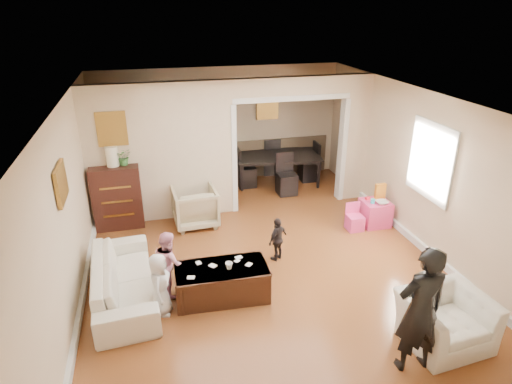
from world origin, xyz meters
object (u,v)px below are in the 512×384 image
object	(u,v)px
cyan_cup	(373,201)
play_table	(375,213)
armchair_back	(195,207)
coffee_cup	(229,266)
armchair_front	(445,320)
dining_table	(278,169)
child_kneel_b	(169,263)
sofa	(124,279)
dresser	(118,196)
adult_person	(420,310)
coffee_table	(222,282)
child_toddler	(278,239)
table_lamp	(112,156)
child_kneel_a	(160,285)

from	to	relation	value
cyan_cup	play_table	bearing A→B (deg)	26.57
armchair_back	coffee_cup	xyz separation A→B (m)	(0.19, -2.36, 0.16)
armchair_front	coffee_cup	distance (m)	2.82
dining_table	child_kneel_b	xyz separation A→B (m)	(-2.72, -3.60, 0.15)
sofa	cyan_cup	xyz separation A→B (m)	(4.42, 1.09, 0.21)
dresser	coffee_cup	size ratio (longest dim) A/B	11.71
coffee_cup	dresser	bearing A→B (deg)	120.23
armchair_back	cyan_cup	bearing A→B (deg)	161.41
armchair_back	coffee_cup	distance (m)	2.37
sofa	adult_person	bearing A→B (deg)	-127.31
coffee_table	child_toddler	bearing A→B (deg)	35.54
coffee_table	play_table	distance (m)	3.50
armchair_back	adult_person	size ratio (longest dim) A/B	0.51
coffee_cup	sofa	bearing A→B (deg)	165.30
table_lamp	coffee_cup	size ratio (longest dim) A/B	3.55
sofa	dining_table	bearing A→B (deg)	-46.75
sofa	dining_table	distance (m)	4.91
child_toddler	sofa	bearing A→B (deg)	-26.71
coffee_table	child_kneel_a	bearing A→B (deg)	-169.99
child_kneel_b	play_table	bearing A→B (deg)	-89.95
play_table	cyan_cup	distance (m)	0.30
dining_table	sofa	bearing A→B (deg)	-124.36
armchair_back	coffee_table	size ratio (longest dim) A/B	0.63
armchair_back	cyan_cup	size ratio (longest dim) A/B	10.08
dining_table	child_kneel_a	world-z (taller)	child_kneel_a
armchair_back	coffee_table	bearing A→B (deg)	89.22
coffee_table	dining_table	distance (m)	4.40
armchair_front	coffee_cup	bearing A→B (deg)	142.69
sofa	cyan_cup	size ratio (longest dim) A/B	25.59
table_lamp	child_kneel_b	distance (m)	2.60
child_kneel_a	child_toddler	distance (m)	2.10
table_lamp	cyan_cup	distance (m)	4.77
armchair_back	sofa	bearing A→B (deg)	54.73
cyan_cup	dining_table	world-z (taller)	dining_table
armchair_back	coffee_cup	bearing A→B (deg)	91.60
cyan_cup	adult_person	distance (m)	3.47
dining_table	table_lamp	bearing A→B (deg)	-150.98
sofa	adult_person	distance (m)	3.90
sofa	armchair_back	world-z (taller)	armchair_back
table_lamp	child_kneel_a	bearing A→B (deg)	-77.63
table_lamp	coffee_table	distance (m)	3.21
dresser	coffee_table	size ratio (longest dim) A/B	0.92
cyan_cup	child_kneel_b	bearing A→B (deg)	-163.49
dresser	dining_table	xyz separation A→B (m)	(3.48, 1.28, -0.26)
child_kneel_b	child_toddler	distance (m)	1.81
child_toddler	play_table	bearing A→B (deg)	161.95
cyan_cup	child_kneel_a	bearing A→B (deg)	-158.22
armchair_back	child_toddler	xyz separation A→B (m)	(1.14, -1.56, 0.01)
sofa	dining_table	world-z (taller)	dining_table
armchair_back	coffee_table	world-z (taller)	armchair_back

